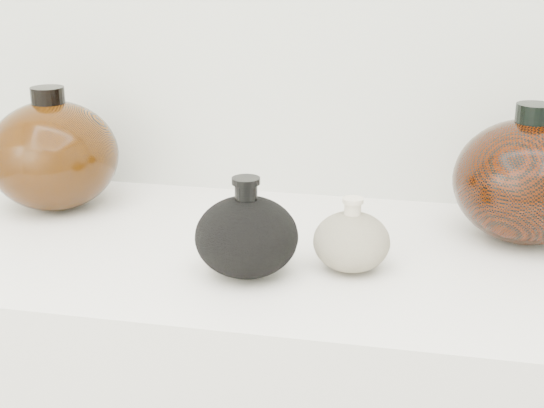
% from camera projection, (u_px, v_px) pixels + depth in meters
% --- Properties ---
extents(black_gourd_vase, '(0.17, 0.17, 0.13)m').
position_uv_depth(black_gourd_vase, '(247.00, 236.00, 0.98)').
color(black_gourd_vase, black).
rests_on(black_gourd_vase, display_counter).
extents(cream_gourd_vase, '(0.10, 0.10, 0.10)m').
position_uv_depth(cream_gourd_vase, '(351.00, 241.00, 0.99)').
color(cream_gourd_vase, beige).
rests_on(cream_gourd_vase, display_counter).
extents(left_round_pot, '(0.27, 0.27, 0.20)m').
position_uv_depth(left_round_pot, '(53.00, 155.00, 1.21)').
color(left_round_pot, black).
rests_on(left_round_pot, display_counter).
extents(right_round_pot, '(0.27, 0.27, 0.20)m').
position_uv_depth(right_round_pot, '(527.00, 181.00, 1.08)').
color(right_round_pot, black).
rests_on(right_round_pot, display_counter).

